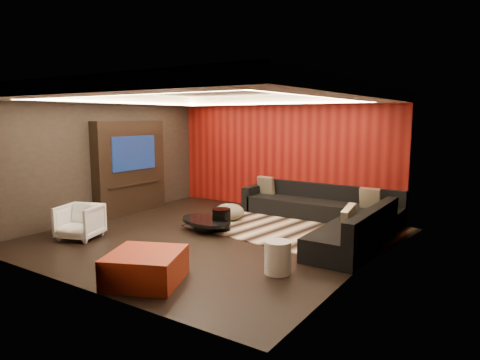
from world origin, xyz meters
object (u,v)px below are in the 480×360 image
Objects in this scene: drum_stool at (222,219)px; armchair at (80,222)px; white_side_table at (278,257)px; sectional_sofa at (331,216)px; orange_ottoman at (146,267)px; coffee_table at (206,225)px.

armchair is at bearing -134.64° from drum_stool.
sectional_sofa is at bearing 96.20° from white_side_table.
armchair is at bearing -137.50° from sectional_sofa.
sectional_sofa reaches higher than drum_stool.
white_side_table is 1.90m from orange_ottoman.
drum_stool is (0.28, 0.17, 0.11)m from coffee_table.
coffee_table is 2.60m from sectional_sofa.
coffee_table is 1.78× the size of armchair.
drum_stool reaches higher than coffee_table.
armchair is at bearing 161.85° from orange_ottoman.
armchair is (-3.99, -0.46, 0.08)m from white_side_table.
white_side_table is 4.02m from armchair.
sectional_sofa is (2.05, 1.60, 0.13)m from coffee_table.
orange_ottoman is (0.71, -2.79, -0.02)m from drum_stool.
orange_ottoman is at bearing -75.64° from drum_stool.
drum_stool is at bearing -140.91° from sectional_sofa.
drum_stool is 0.90× the size of white_side_table.
white_side_table reaches higher than orange_ottoman.
sectional_sofa reaches higher than armchair.
sectional_sofa reaches higher than coffee_table.
white_side_table is at bearing -35.23° from drum_stool.
orange_ottoman is at bearing -104.01° from sectional_sofa.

